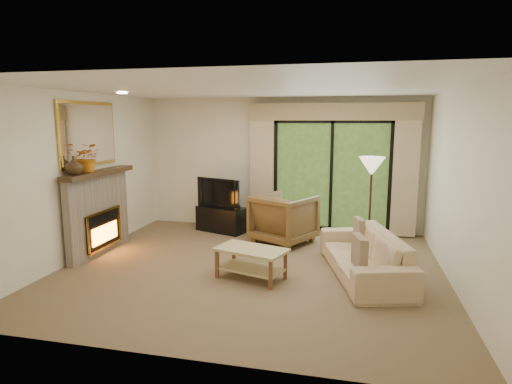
% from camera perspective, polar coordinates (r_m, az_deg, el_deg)
% --- Properties ---
extents(floor, '(5.50, 5.50, 0.00)m').
position_cam_1_polar(floor, '(6.43, -0.61, -10.15)').
color(floor, '#786245').
rests_on(floor, ground).
extents(ceiling, '(5.50, 5.50, 0.00)m').
position_cam_1_polar(ceiling, '(6.07, -0.66, 13.63)').
color(ceiling, white).
rests_on(ceiling, ground).
extents(wall_back, '(5.00, 0.00, 5.00)m').
position_cam_1_polar(wall_back, '(8.55, 3.35, 3.74)').
color(wall_back, '#F5E8CA').
rests_on(wall_back, ground).
extents(wall_front, '(5.00, 0.00, 5.00)m').
position_cam_1_polar(wall_front, '(3.78, -9.68, -3.97)').
color(wall_front, '#F5E8CA').
rests_on(wall_front, ground).
extents(wall_left, '(0.00, 5.00, 5.00)m').
position_cam_1_polar(wall_left, '(7.27, -22.21, 1.99)').
color(wall_left, '#F5E8CA').
rests_on(wall_left, ground).
extents(wall_right, '(0.00, 5.00, 5.00)m').
position_cam_1_polar(wall_right, '(6.09, 25.39, 0.41)').
color(wall_right, '#F5E8CA').
rests_on(wall_right, ground).
extents(fireplace, '(0.24, 1.70, 1.37)m').
position_cam_1_polar(fireplace, '(7.47, -20.27, -2.50)').
color(fireplace, gray).
rests_on(fireplace, floor).
extents(mirror, '(0.07, 1.45, 1.02)m').
position_cam_1_polar(mirror, '(7.37, -21.41, 7.21)').
color(mirror, gold).
rests_on(mirror, wall_left).
extents(sliding_door, '(2.26, 0.10, 2.16)m').
position_cam_1_polar(sliding_door, '(8.41, 10.01, 2.14)').
color(sliding_door, black).
rests_on(sliding_door, floor).
extents(curtain_left, '(0.45, 0.18, 2.35)m').
position_cam_1_polar(curtain_left, '(8.47, 0.82, 3.02)').
color(curtain_left, '#CAAF8A').
rests_on(curtain_left, floor).
extents(curtain_right, '(0.45, 0.18, 2.35)m').
position_cam_1_polar(curtain_right, '(8.33, 19.30, 2.36)').
color(curtain_right, '#CAAF8A').
rests_on(curtain_right, floor).
extents(cornice, '(3.20, 0.24, 0.32)m').
position_cam_1_polar(cornice, '(8.25, 10.22, 10.48)').
color(cornice, tan).
rests_on(cornice, wall_back).
extents(media_console, '(1.07, 0.74, 0.49)m').
position_cam_1_polar(media_console, '(8.45, -4.57, -3.62)').
color(media_console, black).
rests_on(media_console, floor).
extents(tv, '(0.98, 0.46, 0.58)m').
position_cam_1_polar(tv, '(8.34, -4.62, -0.06)').
color(tv, black).
rests_on(tv, media_console).
extents(armchair, '(1.28, 1.29, 0.88)m').
position_cam_1_polar(armchair, '(7.63, 3.75, -3.56)').
color(armchair, brown).
rests_on(armchair, floor).
extents(sofa, '(1.36, 2.26, 0.62)m').
position_cam_1_polar(sofa, '(6.26, 14.17, -8.06)').
color(sofa, tan).
rests_on(sofa, floor).
extents(pillow_near, '(0.21, 0.42, 0.41)m').
position_cam_1_polar(pillow_near, '(5.61, 13.64, -7.76)').
color(pillow_near, brown).
rests_on(pillow_near, sofa).
extents(pillow_far, '(0.18, 0.35, 0.34)m').
position_cam_1_polar(pillow_far, '(6.78, 13.56, -4.83)').
color(pillow_far, brown).
rests_on(pillow_far, sofa).
extents(coffee_table, '(1.07, 0.78, 0.43)m').
position_cam_1_polar(coffee_table, '(5.98, -0.66, -9.51)').
color(coffee_table, tan).
rests_on(coffee_table, floor).
extents(floor_lamp, '(0.44, 0.44, 1.58)m').
position_cam_1_polar(floor_lamp, '(7.31, 14.96, -1.64)').
color(floor_lamp, '#FDE8C8').
rests_on(floor_lamp, floor).
extents(vase, '(0.30, 0.30, 0.28)m').
position_cam_1_polar(vase, '(6.87, -23.13, 3.27)').
color(vase, '#362715').
rests_on(vase, fireplace).
extents(branches, '(0.47, 0.43, 0.45)m').
position_cam_1_polar(branches, '(7.16, -21.43, 4.30)').
color(branches, orange).
rests_on(branches, fireplace).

